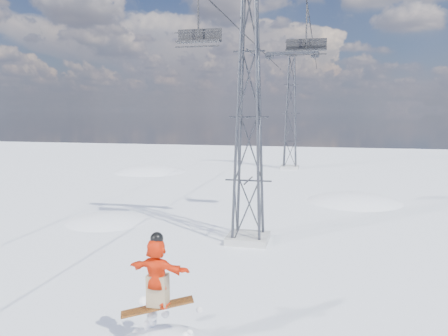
% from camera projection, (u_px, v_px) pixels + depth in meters
% --- Properties ---
extents(ground, '(120.00, 120.00, 0.00)m').
position_uv_depth(ground, '(170.00, 326.00, 11.82)').
color(ground, white).
rests_on(ground, ground).
extents(snow_terrain, '(39.00, 37.00, 22.00)m').
position_uv_depth(snow_terrain, '(206.00, 305.00, 34.65)').
color(snow_terrain, white).
rests_on(snow_terrain, ground).
extents(lift_tower_near, '(5.20, 1.80, 11.43)m').
position_uv_depth(lift_tower_near, '(249.00, 118.00, 18.66)').
color(lift_tower_near, '#999999').
rests_on(lift_tower_near, ground).
extents(lift_tower_far, '(5.20, 1.80, 11.43)m').
position_uv_depth(lift_tower_far, '(291.00, 114.00, 42.84)').
color(lift_tower_far, '#999999').
rests_on(lift_tower_far, ground).
extents(haul_cables, '(4.46, 51.00, 0.06)m').
position_uv_depth(haul_cables, '(278.00, 34.00, 29.08)').
color(haul_cables, black).
rests_on(haul_cables, ground).
extents(lift_chair_near, '(1.94, 0.56, 2.41)m').
position_uv_depth(lift_chair_near, '(199.00, 37.00, 18.70)').
color(lift_chair_near, black).
rests_on(lift_chair_near, ground).
extents(lift_chair_mid, '(1.96, 0.56, 2.43)m').
position_uv_depth(lift_chair_mid, '(306.00, 46.00, 21.17)').
color(lift_chair_mid, black).
rests_on(lift_chair_mid, ground).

